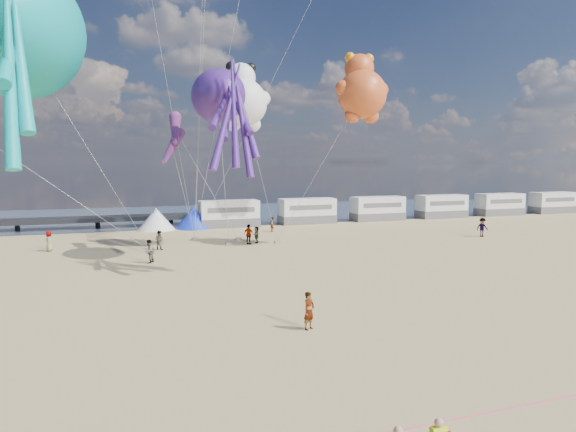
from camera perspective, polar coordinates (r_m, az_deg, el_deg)
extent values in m
plane|color=tan|center=(19.31, 3.29, -16.15)|extent=(120.00, 120.00, 0.00)
plane|color=#334761|center=(72.18, -13.91, 0.05)|extent=(120.00, 120.00, 0.00)
cube|color=silver|center=(58.23, -6.58, 0.26)|extent=(6.60, 2.50, 3.00)
cube|color=silver|center=(61.06, 2.14, 0.56)|extent=(6.60, 2.50, 3.00)
cube|color=silver|center=(65.16, 9.93, 0.82)|extent=(6.60, 2.50, 3.00)
cube|color=silver|center=(70.31, 16.68, 1.03)|extent=(6.60, 2.50, 3.00)
cube|color=silver|center=(76.30, 22.45, 1.20)|extent=(6.60, 2.50, 3.00)
cube|color=silver|center=(82.95, 27.34, 1.33)|extent=(6.60, 2.50, 3.00)
cone|color=white|center=(57.02, -14.43, -0.31)|extent=(4.00, 4.00, 2.40)
cone|color=#1933CC|center=(57.50, -10.46, -0.17)|extent=(4.00, 4.00, 2.40)
cylinder|color=#F2338C|center=(15.27, 11.20, -22.51)|extent=(34.00, 0.03, 0.03)
imported|color=tan|center=(22.74, 2.35, -10.48)|extent=(0.72, 0.65, 1.66)
imported|color=#7F6659|center=(46.36, -25.01, -2.56)|extent=(0.50, 0.67, 1.67)
imported|color=#7F6659|center=(44.11, -14.13, -2.62)|extent=(0.94, 0.89, 1.62)
imported|color=#7F6659|center=(53.63, 20.78, -1.19)|extent=(1.01, 0.84, 1.87)
imported|color=#7F6659|center=(45.65, -4.37, -2.05)|extent=(1.28, 1.31, 1.80)
imported|color=#7F6659|center=(46.55, -3.52, -2.08)|extent=(0.63, 0.95, 1.49)
imported|color=#7F6659|center=(53.67, -1.81, -0.95)|extent=(1.29, 1.43, 1.58)
imported|color=#7F6659|center=(38.52, -15.20, -3.82)|extent=(0.92, 0.99, 1.70)
cube|color=gray|center=(42.60, -14.94, -3.89)|extent=(0.50, 0.35, 0.22)
cube|color=gray|center=(45.57, -6.62, -3.09)|extent=(0.50, 0.35, 0.22)
cube|color=gray|center=(46.33, -1.21, -2.90)|extent=(0.50, 0.35, 0.22)
cube|color=gray|center=(48.37, -5.53, -2.55)|extent=(0.50, 0.35, 0.22)
cube|color=gray|center=(49.29, -10.33, -2.46)|extent=(0.50, 0.35, 0.22)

